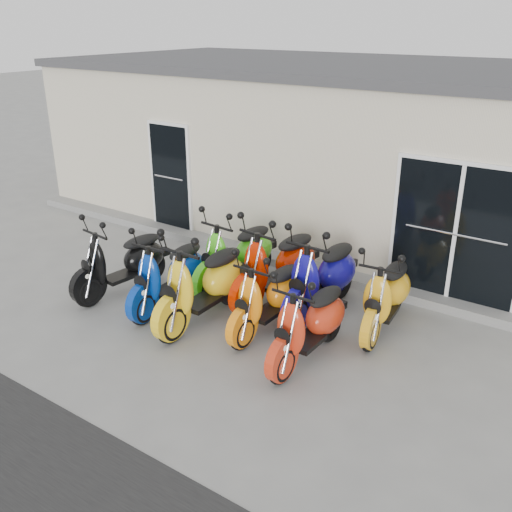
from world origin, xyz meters
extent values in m
plane|color=gray|center=(0.00, 0.00, 0.00)|extent=(80.00, 80.00, 0.00)
cube|color=beige|center=(0.00, 5.20, 1.60)|extent=(14.00, 6.00, 3.20)
cube|color=#3F3F42|center=(0.00, 5.20, 3.28)|extent=(14.20, 6.20, 0.16)
cube|color=gray|center=(0.00, 2.02, 0.07)|extent=(14.00, 0.40, 0.15)
cube|color=black|center=(-3.20, 2.17, 1.26)|extent=(1.07, 0.08, 2.22)
cube|color=black|center=(2.60, 2.17, 1.26)|extent=(2.02, 0.08, 2.22)
camera|label=1|loc=(4.69, -6.22, 4.23)|focal=40.00mm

